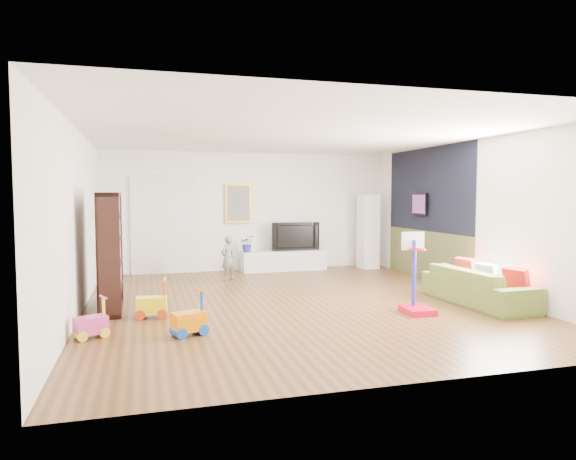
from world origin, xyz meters
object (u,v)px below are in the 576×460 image
object	(u,v)px
bookshelf	(110,252)
sofa	(478,286)
media_console	(284,260)
basketball_hoop	(418,273)

from	to	relation	value
bookshelf	sofa	bearing A→B (deg)	-11.96
bookshelf	media_console	bearing A→B (deg)	41.73
sofa	bookshelf	bearing A→B (deg)	76.07
sofa	basketball_hoop	bearing A→B (deg)	100.77
sofa	basketball_hoop	xyz separation A→B (m)	(-1.25, -0.30, 0.31)
sofa	basketball_hoop	distance (m)	1.32
bookshelf	sofa	size ratio (longest dim) A/B	0.89
media_console	basketball_hoop	distance (m)	4.76
bookshelf	sofa	distance (m)	5.74
media_console	bookshelf	xyz separation A→B (m)	(-3.58, -3.27, 0.66)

